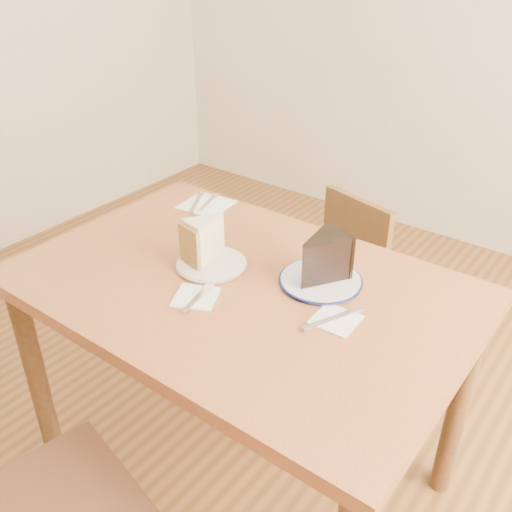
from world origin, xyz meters
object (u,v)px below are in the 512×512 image
(carrot_cake, at_px, (208,240))
(plate_navy, at_px, (320,281))
(chocolate_cake, at_px, (320,261))
(plate_cream, at_px, (212,264))
(table, at_px, (241,312))
(chair_far, at_px, (330,286))

(carrot_cake, bearing_deg, plate_navy, 29.07)
(chocolate_cake, bearing_deg, plate_navy, -74.11)
(plate_cream, xyz_separation_m, plate_navy, (0.29, 0.11, 0.00))
(table, height_order, chair_far, table)
(table, relative_size, chair_far, 1.64)
(plate_cream, relative_size, plate_navy, 0.89)
(chair_far, bearing_deg, table, 109.01)
(plate_cream, xyz_separation_m, chocolate_cake, (0.29, 0.10, 0.07))
(carrot_cake, height_order, chocolate_cake, chocolate_cake)
(chair_far, distance_m, chocolate_cake, 0.66)
(plate_navy, bearing_deg, table, -143.78)
(table, xyz_separation_m, carrot_cake, (-0.14, 0.03, 0.17))
(chair_far, relative_size, plate_navy, 3.46)
(chair_far, bearing_deg, plate_navy, 129.84)
(chair_far, bearing_deg, chocolate_cake, 129.45)
(table, xyz_separation_m, chocolate_cake, (0.17, 0.12, 0.17))
(table, relative_size, chocolate_cake, 9.04)
(table, bearing_deg, plate_cream, 172.38)
(chocolate_cake, bearing_deg, carrot_cake, 28.17)
(plate_cream, distance_m, carrot_cake, 0.07)
(table, bearing_deg, chocolate_cake, 34.09)
(plate_navy, relative_size, chocolate_cake, 1.59)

